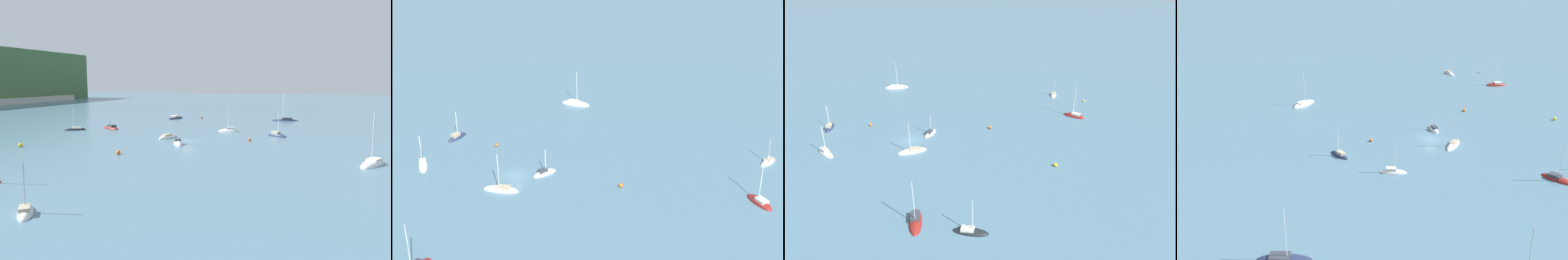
# 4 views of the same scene
# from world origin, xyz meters

# --- Properties ---
(ground_plane) EXTENTS (600.00, 600.00, 0.00)m
(ground_plane) POSITION_xyz_m (0.00, 0.00, 0.00)
(ground_plane) COLOR slate
(sailboat_0) EXTENTS (4.79, 4.08, 5.83)m
(sailboat_0) POSITION_xyz_m (-48.59, 0.38, 0.07)
(sailboat_0) COLOR white
(sailboat_0) RESTS_ON ground_plane
(sailboat_1) EXTENTS (4.88, 3.68, 5.82)m
(sailboat_1) POSITION_xyz_m (-5.33, 0.09, 0.09)
(sailboat_1) COLOR silver
(sailboat_1) RESTS_ON ground_plane
(sailboat_2) EXTENTS (6.73, 3.67, 7.95)m
(sailboat_2) POSITION_xyz_m (2.47, 5.32, 0.06)
(sailboat_2) COLOR silver
(sailboat_2) RESTS_ON ground_plane
(sailboat_3) EXTENTS (4.34, 5.30, 6.65)m
(sailboat_3) POSITION_xyz_m (12.56, -18.28, 0.11)
(sailboat_3) COLOR #232D4C
(sailboat_3) RESTS_ON ground_plane
(sailboat_4) EXTENTS (7.44, 5.41, 9.46)m
(sailboat_4) POSITION_xyz_m (-14.48, -35.48, 0.06)
(sailboat_4) COLOR white
(sailboat_4) RESTS_ON ground_plane
(sailboat_5) EXTENTS (3.72, 6.13, 9.09)m
(sailboat_5) POSITION_xyz_m (-40.95, 14.54, 0.09)
(sailboat_5) COLOR maroon
(sailboat_5) RESTS_ON ground_plane
(sailboat_8) EXTENTS (2.52, 5.73, 7.23)m
(sailboat_8) POSITION_xyz_m (17.63, -5.67, 0.11)
(sailboat_8) COLOR white
(sailboat_8) RESTS_ON ground_plane
(mooring_buoy_2) EXTENTS (0.77, 0.77, 0.77)m
(mooring_buoy_2) POSITION_xyz_m (-18.60, 6.56, 0.38)
(mooring_buoy_2) COLOR orange
(mooring_buoy_2) RESTS_ON ground_plane
(mooring_buoy_3) EXTENTS (0.68, 0.68, 0.68)m
(mooring_buoy_3) POSITION_xyz_m (4.03, -13.18, 0.34)
(mooring_buoy_3) COLOR orange
(mooring_buoy_3) RESTS_ON ground_plane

